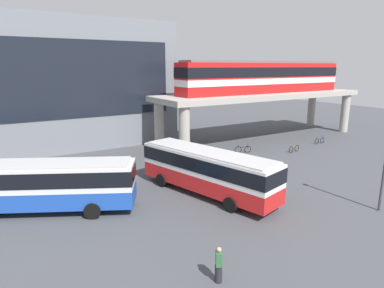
{
  "coord_description": "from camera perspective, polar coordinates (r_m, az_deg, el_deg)",
  "views": [
    {
      "loc": [
        -13.62,
        -15.85,
        8.99
      ],
      "look_at": [
        1.52,
        8.57,
        2.2
      ],
      "focal_mm": 30.85,
      "sensor_mm": 36.0,
      "label": 1
    }
  ],
  "objects": [
    {
      "name": "bus_secondary",
      "position": [
        22.58,
        -24.1,
        -5.97
      ],
      "size": [
        10.95,
        7.41,
        3.22
      ],
      "color": "#1E4CB2",
      "rests_on": "ground_plane"
    },
    {
      "name": "station_building",
      "position": [
        42.24,
        -26.47,
        9.24
      ],
      "size": [
        30.94,
        13.9,
        14.02
      ],
      "color": "slate",
      "rests_on": "ground_plane"
    },
    {
      "name": "pedestrian_by_bike_rack",
      "position": [
        14.9,
        4.63,
        -20.26
      ],
      "size": [
        0.43,
        0.48,
        1.64
      ],
      "color": "#26262D",
      "rests_on": "ground_plane"
    },
    {
      "name": "elevated_platform",
      "position": [
        42.4,
        12.11,
        7.59
      ],
      "size": [
        28.43,
        7.24,
        5.78
      ],
      "color": "#ADA89E",
      "rests_on": "ground_plane"
    },
    {
      "name": "ground_plane",
      "position": [
        30.57,
        -3.85,
        -3.84
      ],
      "size": [
        120.0,
        120.0,
        0.0
      ],
      "primitive_type": "plane",
      "color": "#47494F"
    },
    {
      "name": "bus_main",
      "position": [
        23.43,
        2.59,
        -4.1
      ],
      "size": [
        5.2,
        11.33,
        3.22
      ],
      "color": "red",
      "rests_on": "ground_plane"
    },
    {
      "name": "bicycle_black",
      "position": [
        35.53,
        8.79,
        -0.93
      ],
      "size": [
        1.66,
        0.79,
        1.04
      ],
      "color": "black",
      "rests_on": "ground_plane"
    },
    {
      "name": "bicycle_brown",
      "position": [
        37.02,
        17.21,
        -0.79
      ],
      "size": [
        1.78,
        0.32,
        1.04
      ],
      "color": "black",
      "rests_on": "ground_plane"
    },
    {
      "name": "bicycle_blue",
      "position": [
        42.06,
        21.19,
        0.54
      ],
      "size": [
        1.79,
        0.12,
        1.04
      ],
      "color": "black",
      "rests_on": "ground_plane"
    },
    {
      "name": "bicycle_green",
      "position": [
        33.02,
        6.82,
        -1.95
      ],
      "size": [
        1.71,
        0.64,
        1.04
      ],
      "color": "black",
      "rests_on": "ground_plane"
    },
    {
      "name": "train",
      "position": [
        42.31,
        12.42,
        11.31
      ],
      "size": [
        23.84,
        2.96,
        3.84
      ],
      "color": "red",
      "rests_on": "elevated_platform"
    },
    {
      "name": "pedestrian_waiting_near_stop",
      "position": [
        30.59,
        -3.15,
        -2.26
      ],
      "size": [
        0.47,
        0.46,
        1.69
      ],
      "color": "#33663F",
      "rests_on": "ground_plane"
    }
  ]
}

